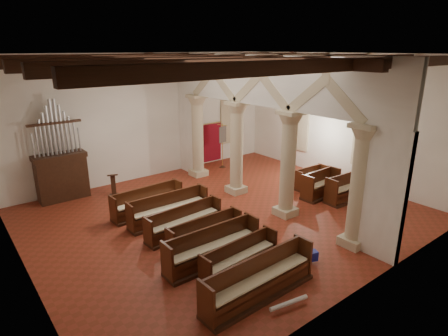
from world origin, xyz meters
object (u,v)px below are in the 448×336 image
Objects in this scene: pipe_organ at (61,168)px; nave_pew_0 at (259,284)px; lectern at (114,187)px; aisle_pew_0 at (347,192)px; processional_banner at (223,153)px.

nave_pew_0 is (2.03, -10.07, -1.00)m from pipe_organ.
aisle_pew_0 is at bearing -19.98° from lectern.
pipe_organ reaches higher than aisle_pew_0.
aisle_pew_0 is (7.66, -6.48, -0.07)m from lectern.
aisle_pew_0 is (9.43, -7.60, -0.98)m from pipe_organ.
lectern is 10.03m from aisle_pew_0.
pipe_organ is 2.29m from lectern.
processional_banner is (6.32, 0.43, 0.35)m from lectern.
lectern is 0.45× the size of processional_banner.
processional_banner is at bearing -4.85° from pipe_organ.
lectern is 0.31× the size of nave_pew_0.
pipe_organ is 4.01× the size of lectern.
processional_banner is 7.05m from aisle_pew_0.
aisle_pew_0 is at bearing 17.15° from nave_pew_0.
processional_banner reaches higher than nave_pew_0.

